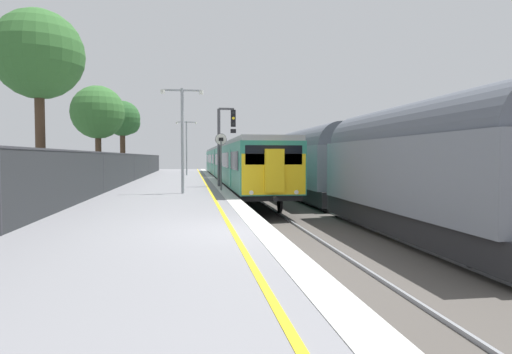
{
  "coord_description": "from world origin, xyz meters",
  "views": [
    {
      "loc": [
        -1.31,
        -10.4,
        1.73
      ],
      "look_at": [
        1.65,
        9.78,
        0.82
      ],
      "focal_mm": 31.27,
      "sensor_mm": 36.0,
      "label": 1
    }
  ],
  "objects_px": {
    "speed_limit_sign": "(221,155)",
    "background_tree_left": "(37,58)",
    "platform_lamp_far": "(187,143)",
    "signal_gantry": "(224,137)",
    "background_tree_right": "(99,114)",
    "commuter_train_at_platform": "(231,163)",
    "platform_lamp_mid": "(182,131)",
    "background_tree_centre": "(124,120)",
    "freight_train_adjacent_track": "(348,164)"
  },
  "relations": [
    {
      "from": "speed_limit_sign",
      "to": "background_tree_left",
      "type": "relative_size",
      "value": 0.4
    },
    {
      "from": "speed_limit_sign",
      "to": "platform_lamp_far",
      "type": "height_order",
      "value": "platform_lamp_far"
    },
    {
      "from": "signal_gantry",
      "to": "background_tree_left",
      "type": "xyz_separation_m",
      "value": [
        -7.76,
        -8.07,
        2.61
      ]
    },
    {
      "from": "platform_lamp_far",
      "to": "background_tree_right",
      "type": "height_order",
      "value": "background_tree_right"
    },
    {
      "from": "background_tree_left",
      "to": "background_tree_right",
      "type": "bearing_deg",
      "value": 92.02
    },
    {
      "from": "commuter_train_at_platform",
      "to": "platform_lamp_far",
      "type": "distance_m",
      "value": 7.02
    },
    {
      "from": "platform_lamp_far",
      "to": "platform_lamp_mid",
      "type": "bearing_deg",
      "value": -90.0
    },
    {
      "from": "platform_lamp_mid",
      "to": "background_tree_centre",
      "type": "distance_m",
      "value": 18.45
    },
    {
      "from": "commuter_train_at_platform",
      "to": "background_tree_centre",
      "type": "height_order",
      "value": "background_tree_centre"
    },
    {
      "from": "freight_train_adjacent_track",
      "to": "background_tree_left",
      "type": "relative_size",
      "value": 3.42
    },
    {
      "from": "freight_train_adjacent_track",
      "to": "platform_lamp_mid",
      "type": "height_order",
      "value": "platform_lamp_mid"
    },
    {
      "from": "platform_lamp_mid",
      "to": "background_tree_right",
      "type": "distance_m",
      "value": 12.55
    },
    {
      "from": "commuter_train_at_platform",
      "to": "background_tree_left",
      "type": "bearing_deg",
      "value": -115.48
    },
    {
      "from": "platform_lamp_mid",
      "to": "background_tree_right",
      "type": "xyz_separation_m",
      "value": [
        -5.94,
        10.92,
        1.74
      ]
    },
    {
      "from": "speed_limit_sign",
      "to": "background_tree_centre",
      "type": "xyz_separation_m",
      "value": [
        -7.15,
        15.97,
        3.0
      ]
    },
    {
      "from": "platform_lamp_far",
      "to": "background_tree_right",
      "type": "distance_m",
      "value": 12.5
    },
    {
      "from": "freight_train_adjacent_track",
      "to": "speed_limit_sign",
      "type": "distance_m",
      "value": 6.53
    },
    {
      "from": "freight_train_adjacent_track",
      "to": "platform_lamp_far",
      "type": "bearing_deg",
      "value": 108.68
    },
    {
      "from": "commuter_train_at_platform",
      "to": "platform_lamp_mid",
      "type": "height_order",
      "value": "platform_lamp_mid"
    },
    {
      "from": "speed_limit_sign",
      "to": "background_tree_centre",
      "type": "bearing_deg",
      "value": 114.12
    },
    {
      "from": "platform_lamp_mid",
      "to": "background_tree_left",
      "type": "bearing_deg",
      "value": -149.71
    },
    {
      "from": "commuter_train_at_platform",
      "to": "signal_gantry",
      "type": "relative_size",
      "value": 8.55
    },
    {
      "from": "freight_train_adjacent_track",
      "to": "background_tree_centre",
      "type": "xyz_separation_m",
      "value": [
        -13.0,
        18.83,
        3.44
      ]
    },
    {
      "from": "signal_gantry",
      "to": "background_tree_right",
      "type": "distance_m",
      "value": 10.39
    },
    {
      "from": "signal_gantry",
      "to": "platform_lamp_mid",
      "type": "distance_m",
      "value": 5.42
    },
    {
      "from": "background_tree_left",
      "to": "platform_lamp_far",
      "type": "bearing_deg",
      "value": 77.72
    },
    {
      "from": "platform_lamp_mid",
      "to": "platform_lamp_far",
      "type": "xyz_separation_m",
      "value": [
        -0.0,
        21.8,
        0.1
      ]
    },
    {
      "from": "signal_gantry",
      "to": "platform_lamp_mid",
      "type": "height_order",
      "value": "platform_lamp_mid"
    },
    {
      "from": "signal_gantry",
      "to": "platform_lamp_far",
      "type": "height_order",
      "value": "platform_lamp_far"
    },
    {
      "from": "platform_lamp_mid",
      "to": "background_tree_centre",
      "type": "xyz_separation_m",
      "value": [
        -5.21,
        17.59,
        1.88
      ]
    },
    {
      "from": "platform_lamp_mid",
      "to": "background_tree_centre",
      "type": "bearing_deg",
      "value": 106.5
    },
    {
      "from": "platform_lamp_far",
      "to": "background_tree_right",
      "type": "bearing_deg",
      "value": -118.63
    },
    {
      "from": "background_tree_centre",
      "to": "background_tree_right",
      "type": "bearing_deg",
      "value": -96.2
    },
    {
      "from": "platform_lamp_mid",
      "to": "platform_lamp_far",
      "type": "height_order",
      "value": "platform_lamp_far"
    },
    {
      "from": "freight_train_adjacent_track",
      "to": "background_tree_right",
      "type": "bearing_deg",
      "value": 138.45
    },
    {
      "from": "background_tree_right",
      "to": "platform_lamp_far",
      "type": "bearing_deg",
      "value": 61.37
    },
    {
      "from": "signal_gantry",
      "to": "background_tree_centre",
      "type": "xyz_separation_m",
      "value": [
        -7.54,
        12.7,
        1.96
      ]
    },
    {
      "from": "platform_lamp_far",
      "to": "background_tree_centre",
      "type": "height_order",
      "value": "background_tree_centre"
    },
    {
      "from": "freight_train_adjacent_track",
      "to": "signal_gantry",
      "type": "relative_size",
      "value": 5.43
    },
    {
      "from": "commuter_train_at_platform",
      "to": "freight_train_adjacent_track",
      "type": "distance_m",
      "value": 17.88
    },
    {
      "from": "commuter_train_at_platform",
      "to": "background_tree_centre",
      "type": "bearing_deg",
      "value": 171.06
    },
    {
      "from": "platform_lamp_far",
      "to": "freight_train_adjacent_track",
      "type": "bearing_deg",
      "value": -71.32
    },
    {
      "from": "platform_lamp_far",
      "to": "background_tree_centre",
      "type": "distance_m",
      "value": 6.93
    },
    {
      "from": "freight_train_adjacent_track",
      "to": "speed_limit_sign",
      "type": "height_order",
      "value": "freight_train_adjacent_track"
    },
    {
      "from": "background_tree_right",
      "to": "signal_gantry",
      "type": "bearing_deg",
      "value": -36.14
    },
    {
      "from": "platform_lamp_far",
      "to": "background_tree_left",
      "type": "height_order",
      "value": "background_tree_left"
    },
    {
      "from": "commuter_train_at_platform",
      "to": "platform_lamp_far",
      "type": "relative_size",
      "value": 7.65
    },
    {
      "from": "background_tree_centre",
      "to": "platform_lamp_mid",
      "type": "bearing_deg",
      "value": -73.5
    },
    {
      "from": "background_tree_left",
      "to": "background_tree_centre",
      "type": "relative_size",
      "value": 1.13
    },
    {
      "from": "commuter_train_at_platform",
      "to": "background_tree_left",
      "type": "xyz_separation_m",
      "value": [
        -9.22,
        -19.35,
        4.25
      ]
    }
  ]
}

